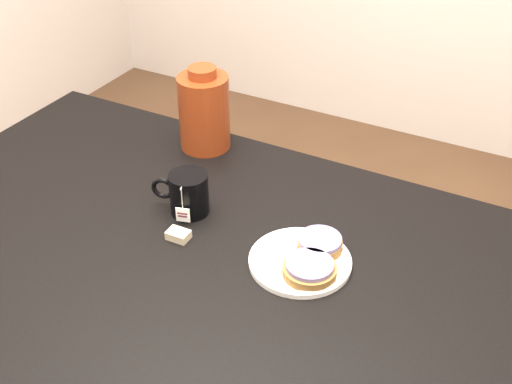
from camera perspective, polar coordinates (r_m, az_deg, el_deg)
table at (r=1.33m, az=-5.57°, el=-8.17°), size 1.40×0.90×0.75m
plate at (r=1.25m, az=3.94°, el=-6.09°), size 0.20×0.20×0.01m
bagel_back at (r=1.26m, az=5.70°, el=-4.57°), size 0.13×0.13×0.03m
bagel_front at (r=1.20m, az=4.78°, el=-6.81°), size 0.13×0.13×0.03m
mug at (r=1.36m, az=-6.06°, el=-0.10°), size 0.13×0.10×0.09m
teabag_pouch at (r=1.31m, az=-6.91°, el=-3.81°), size 0.05×0.03×0.02m
bagel_package at (r=1.57m, az=-4.64°, el=7.19°), size 0.16×0.16×0.21m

